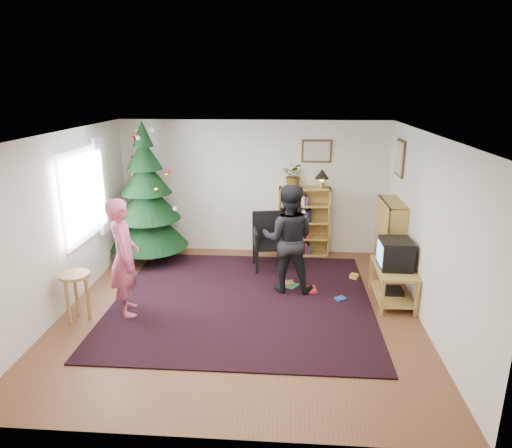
# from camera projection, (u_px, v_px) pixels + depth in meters

# --- Properties ---
(floor) EXTENTS (5.00, 5.00, 0.00)m
(floor) POSITION_uv_depth(u_px,v_px,m) (241.00, 310.00, 6.56)
(floor) COLOR brown
(floor) RESTS_ON ground
(ceiling) EXTENTS (5.00, 5.00, 0.00)m
(ceiling) POSITION_uv_depth(u_px,v_px,m) (239.00, 134.00, 5.83)
(ceiling) COLOR white
(ceiling) RESTS_ON wall_back
(wall_back) EXTENTS (5.00, 0.02, 2.50)m
(wall_back) POSITION_uv_depth(u_px,v_px,m) (254.00, 188.00, 8.58)
(wall_back) COLOR silver
(wall_back) RESTS_ON floor
(wall_front) EXTENTS (5.00, 0.02, 2.50)m
(wall_front) POSITION_uv_depth(u_px,v_px,m) (208.00, 317.00, 3.81)
(wall_front) COLOR silver
(wall_front) RESTS_ON floor
(wall_left) EXTENTS (0.02, 5.00, 2.50)m
(wall_left) POSITION_uv_depth(u_px,v_px,m) (62.00, 223.00, 6.37)
(wall_left) COLOR silver
(wall_left) RESTS_ON floor
(wall_right) EXTENTS (0.02, 5.00, 2.50)m
(wall_right) POSITION_uv_depth(u_px,v_px,m) (428.00, 231.00, 6.03)
(wall_right) COLOR silver
(wall_right) RESTS_ON floor
(rug) EXTENTS (3.80, 3.60, 0.02)m
(rug) POSITION_uv_depth(u_px,v_px,m) (243.00, 300.00, 6.85)
(rug) COLOR black
(rug) RESTS_ON floor
(window_pane) EXTENTS (0.04, 1.20, 1.40)m
(window_pane) POSITION_uv_depth(u_px,v_px,m) (81.00, 196.00, 6.87)
(window_pane) COLOR silver
(window_pane) RESTS_ON wall_left
(curtain) EXTENTS (0.06, 0.35, 1.60)m
(curtain) POSITION_uv_depth(u_px,v_px,m) (102.00, 186.00, 7.53)
(curtain) COLOR white
(curtain) RESTS_ON wall_left
(picture_back) EXTENTS (0.55, 0.03, 0.42)m
(picture_back) POSITION_uv_depth(u_px,v_px,m) (317.00, 151.00, 8.27)
(picture_back) COLOR #4C3319
(picture_back) RESTS_ON wall_back
(picture_right) EXTENTS (0.03, 0.50, 0.60)m
(picture_right) POSITION_uv_depth(u_px,v_px,m) (400.00, 158.00, 7.49)
(picture_right) COLOR #4C3319
(picture_right) RESTS_ON wall_right
(christmas_tree) EXTENTS (1.40, 1.40, 2.54)m
(christmas_tree) POSITION_uv_depth(u_px,v_px,m) (147.00, 204.00, 8.16)
(christmas_tree) COLOR #3F2816
(christmas_tree) RESTS_ON rug
(bookshelf_back) EXTENTS (0.95, 0.30, 1.30)m
(bookshelf_back) POSITION_uv_depth(u_px,v_px,m) (304.00, 221.00, 8.54)
(bookshelf_back) COLOR #B1883F
(bookshelf_back) RESTS_ON floor
(bookshelf_right) EXTENTS (0.30, 0.95, 1.30)m
(bookshelf_right) POSITION_uv_depth(u_px,v_px,m) (390.00, 239.00, 7.54)
(bookshelf_right) COLOR #B1883F
(bookshelf_right) RESTS_ON floor
(tv_stand) EXTENTS (0.53, 0.96, 0.55)m
(tv_stand) POSITION_uv_depth(u_px,v_px,m) (393.00, 281.00, 6.73)
(tv_stand) COLOR #B1883F
(tv_stand) RESTS_ON floor
(crt_tv) EXTENTS (0.45, 0.49, 0.42)m
(crt_tv) POSITION_uv_depth(u_px,v_px,m) (395.00, 254.00, 6.60)
(crt_tv) COLOR black
(crt_tv) RESTS_ON tv_stand
(armchair) EXTENTS (0.63, 0.63, 0.99)m
(armchair) POSITION_uv_depth(u_px,v_px,m) (270.00, 238.00, 7.99)
(armchair) COLOR black
(armchair) RESTS_ON rug
(stool) EXTENTS (0.41, 0.41, 0.68)m
(stool) POSITION_uv_depth(u_px,v_px,m) (76.00, 284.00, 6.17)
(stool) COLOR #B1883F
(stool) RESTS_ON floor
(person_standing) EXTENTS (0.59, 0.71, 1.67)m
(person_standing) POSITION_uv_depth(u_px,v_px,m) (124.00, 257.00, 6.26)
(person_standing) COLOR #BB4B6B
(person_standing) RESTS_ON rug
(person_by_chair) EXTENTS (0.87, 0.70, 1.70)m
(person_by_chair) POSITION_uv_depth(u_px,v_px,m) (288.00, 239.00, 6.97)
(person_by_chair) COLOR black
(person_by_chair) RESTS_ON rug
(potted_plant) EXTENTS (0.51, 0.48, 0.46)m
(potted_plant) POSITION_uv_depth(u_px,v_px,m) (294.00, 175.00, 8.30)
(potted_plant) COLOR gray
(potted_plant) RESTS_ON bookshelf_back
(table_lamp) EXTENTS (0.26, 0.26, 0.35)m
(table_lamp) POSITION_uv_depth(u_px,v_px,m) (322.00, 175.00, 8.26)
(table_lamp) COLOR #A57F33
(table_lamp) RESTS_ON bookshelf_back
(floor_clutter) EXTENTS (1.30, 1.02, 0.08)m
(floor_clutter) POSITION_uv_depth(u_px,v_px,m) (316.00, 286.00, 7.25)
(floor_clutter) COLOR #A51E19
(floor_clutter) RESTS_ON rug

